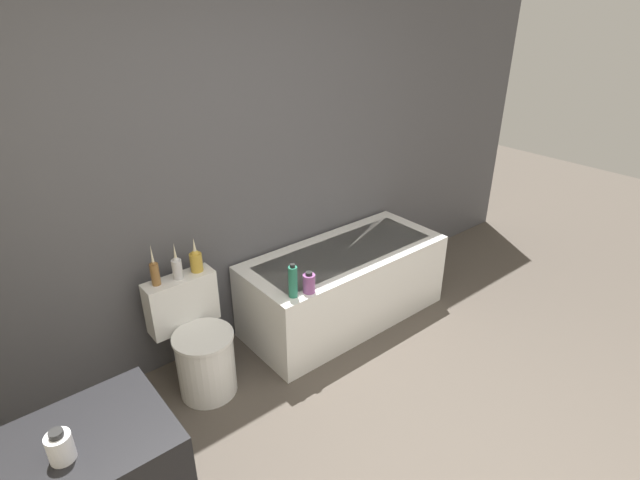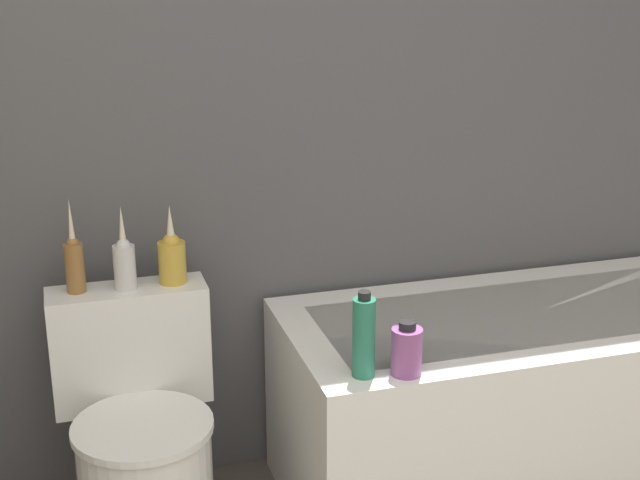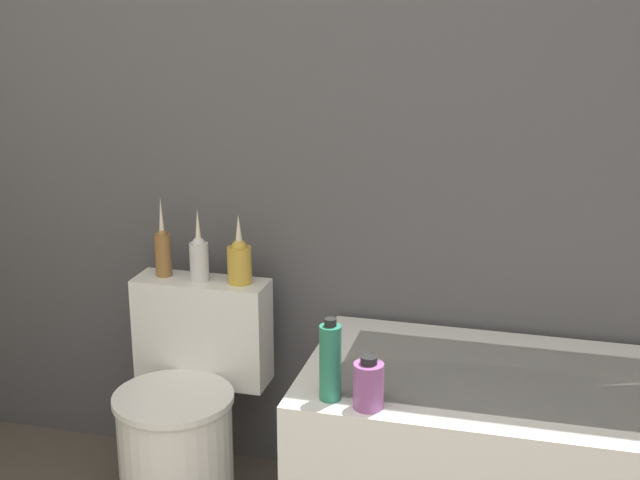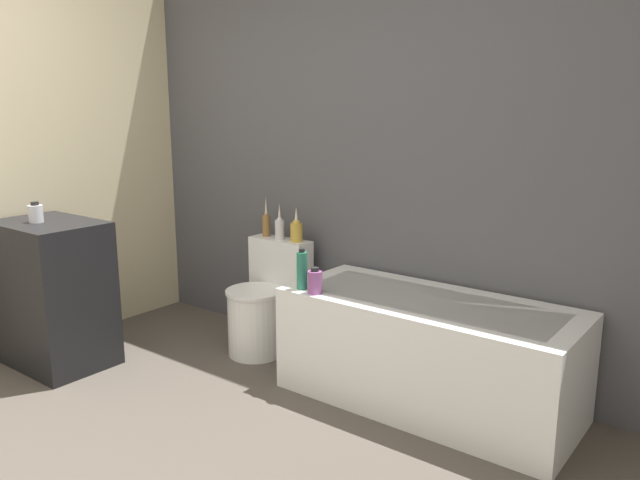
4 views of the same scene
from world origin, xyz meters
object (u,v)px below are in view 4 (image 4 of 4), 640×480
at_px(vase_gold, 266,223).
at_px(vase_silver, 280,227).
at_px(shampoo_bottle_short, 315,282).
at_px(soap_bottle_glass, 36,213).
at_px(vase_bronze, 296,230).
at_px(bathtub, 427,352).
at_px(toilet, 263,305).
at_px(shampoo_bottle_tall, 302,270).

bearing_deg(vase_gold, vase_silver, -6.88).
bearing_deg(vase_silver, shampoo_bottle_short, -35.37).
relative_size(soap_bottle_glass, vase_bronze, 0.55).
height_order(vase_gold, vase_silver, vase_gold).
bearing_deg(vase_bronze, bathtub, -10.84).
distance_m(toilet, vase_gold, 0.53).
height_order(toilet, vase_gold, vase_gold).
xyz_separation_m(bathtub, soap_bottle_glass, (-2.08, -0.93, 0.64)).
height_order(shampoo_bottle_tall, shampoo_bottle_short, shampoo_bottle_tall).
height_order(soap_bottle_glass, vase_silver, soap_bottle_glass).
relative_size(bathtub, shampoo_bottle_short, 10.80).
height_order(bathtub, toilet, toilet).
bearing_deg(toilet, shampoo_bottle_short, -23.95).
bearing_deg(bathtub, vase_bronze, 169.16).
bearing_deg(vase_silver, shampoo_bottle_tall, -38.99).
bearing_deg(vase_bronze, vase_gold, 179.25).
distance_m(vase_silver, shampoo_bottle_tall, 0.69).
height_order(vase_gold, vase_bronze, vase_gold).
xyz_separation_m(shampoo_bottle_tall, shampoo_bottle_short, (0.11, -0.02, -0.04)).
height_order(toilet, shampoo_bottle_tall, shampoo_bottle_tall).
bearing_deg(soap_bottle_glass, vase_gold, 55.78).
distance_m(toilet, shampoo_bottle_short, 0.77).
relative_size(bathtub, shampoo_bottle_tall, 6.81).
xyz_separation_m(vase_gold, shampoo_bottle_short, (0.77, -0.47, -0.15)).
bearing_deg(toilet, vase_bronze, 54.57).
distance_m(vase_bronze, shampoo_bottle_short, 0.71).
xyz_separation_m(toilet, shampoo_bottle_short, (0.64, -0.28, 0.33)).
height_order(vase_bronze, shampoo_bottle_short, vase_bronze).
height_order(bathtub, shampoo_bottle_tall, shampoo_bottle_tall).
bearing_deg(shampoo_bottle_tall, vase_silver, 141.01).
bearing_deg(shampoo_bottle_short, bathtub, 26.23).
bearing_deg(bathtub, vase_silver, 170.91).
bearing_deg(shampoo_bottle_short, shampoo_bottle_tall, 168.31).
bearing_deg(bathtub, vase_gold, 171.13).
relative_size(vase_silver, shampoo_bottle_short, 1.66).
xyz_separation_m(soap_bottle_glass, vase_bronze, (1.03, 1.13, -0.15)).
distance_m(vase_gold, shampoo_bottle_tall, 0.81).
relative_size(vase_silver, shampoo_bottle_tall, 1.05).
xyz_separation_m(vase_silver, shampoo_bottle_short, (0.64, -0.45, -0.15)).
height_order(vase_silver, shampoo_bottle_short, vase_silver).
xyz_separation_m(toilet, vase_bronze, (0.13, 0.18, 0.47)).
bearing_deg(shampoo_bottle_short, soap_bottle_glass, -156.60).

